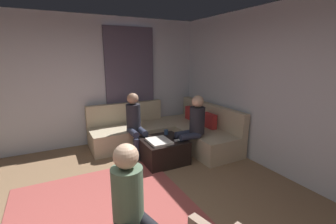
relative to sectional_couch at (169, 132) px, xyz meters
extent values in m
cube|color=silver|center=(2.08, 1.06, 1.07)|extent=(6.00, 0.12, 2.70)
cube|color=silver|center=(-0.86, -1.88, 1.07)|extent=(0.12, 6.00, 2.70)
cube|color=#595166|center=(-0.76, -0.58, 0.97)|extent=(0.06, 1.10, 2.50)
cube|color=#AD4C47|center=(1.88, -1.78, -0.27)|extent=(2.60, 2.20, 0.01)
cube|color=#C6B593|center=(0.30, 0.53, -0.07)|extent=(2.10, 0.85, 0.42)
cube|color=#C6B593|center=(0.30, 0.88, 0.36)|extent=(2.10, 0.14, 0.45)
cube|color=#C6B593|center=(-0.32, -0.75, -0.07)|extent=(0.85, 1.70, 0.42)
cube|color=#C6B593|center=(-0.68, -0.75, 0.36)|extent=(0.14, 1.70, 0.45)
cube|color=red|center=(-0.20, 0.70, 0.26)|extent=(0.36, 0.12, 0.36)
cube|color=red|center=(0.50, 0.70, 0.26)|extent=(0.36, 0.12, 0.36)
cube|color=black|center=(0.71, -0.48, -0.07)|extent=(0.76, 0.76, 0.42)
cube|color=white|center=(0.81, -0.60, 0.16)|extent=(0.44, 0.36, 0.04)
cylinder|color=#334C72|center=(0.49, -0.30, 0.19)|extent=(0.08, 0.08, 0.10)
cube|color=white|center=(0.89, -0.26, 0.15)|extent=(0.05, 0.15, 0.02)
cylinder|color=#2D3347|center=(0.94, -0.25, -0.07)|extent=(0.12, 0.12, 0.42)
cylinder|color=#2D3347|center=(0.76, -0.25, -0.07)|extent=(0.12, 0.12, 0.42)
cylinder|color=#2D3347|center=(0.94, -0.05, 0.20)|extent=(0.12, 0.40, 0.12)
cylinder|color=#2D3347|center=(0.76, -0.05, 0.20)|extent=(0.12, 0.40, 0.12)
cylinder|color=#26262D|center=(0.85, 0.15, 0.45)|extent=(0.28, 0.28, 0.50)
sphere|color=#D8AD8C|center=(0.85, 0.15, 0.81)|extent=(0.22, 0.22, 0.22)
cylinder|color=#2D3347|center=(0.45, -0.72, -0.07)|extent=(0.12, 0.12, 0.42)
cylinder|color=#2D3347|center=(0.45, -0.90, -0.07)|extent=(0.12, 0.12, 0.42)
cylinder|color=#2D3347|center=(0.25, -0.72, 0.20)|extent=(0.40, 0.12, 0.12)
cylinder|color=#2D3347|center=(0.25, -0.90, 0.20)|extent=(0.40, 0.12, 0.12)
cylinder|color=#26262D|center=(0.05, -0.81, 0.45)|extent=(0.28, 0.28, 0.50)
sphere|color=tan|center=(0.05, -0.81, 0.81)|extent=(0.22, 0.22, 0.22)
cylinder|color=#597259|center=(2.51, -1.70, 0.43)|extent=(0.28, 0.28, 0.50)
sphere|color=#D8AD8C|center=(2.51, -1.70, 0.79)|extent=(0.22, 0.22, 0.22)
camera|label=1|loc=(4.31, -2.22, 1.62)|focal=25.05mm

